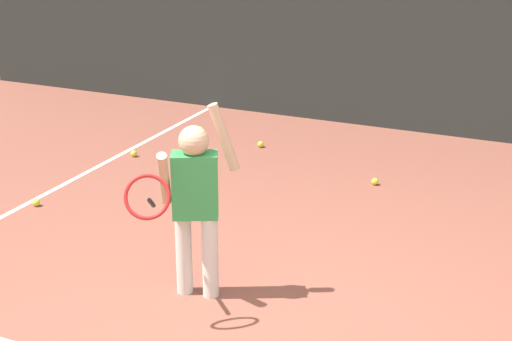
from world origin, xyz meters
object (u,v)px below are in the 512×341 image
tennis_ball_7 (200,129)px  tennis_ball_8 (375,181)px  tennis_ball_1 (134,154)px  tennis_ball_4 (261,144)px  tennis_ball_5 (36,203)px  tennis_player (193,197)px

tennis_ball_7 → tennis_ball_8: (2.28, -0.79, 0.00)m
tennis_ball_8 → tennis_ball_7: bearing=160.9°
tennis_ball_7 → tennis_ball_1: bearing=-102.1°
tennis_ball_4 → tennis_ball_8: same height
tennis_ball_7 → tennis_ball_8: bearing=-19.1°
tennis_ball_5 → tennis_ball_1: bearing=88.0°
tennis_player → tennis_ball_5: (-2.03, 0.81, -0.69)m
tennis_ball_5 → tennis_ball_8: same height
tennis_ball_8 → tennis_ball_5: bearing=-145.9°
tennis_ball_4 → tennis_ball_5: (-1.12, -2.31, 0.00)m
tennis_player → tennis_ball_5: 2.30m
tennis_ball_7 → tennis_ball_8: size_ratio=1.00×
tennis_player → tennis_ball_5: tennis_player is taller
tennis_player → tennis_ball_4: tennis_player is taller
tennis_ball_1 → tennis_ball_7: (0.22, 1.04, 0.00)m
tennis_player → tennis_ball_4: (-0.91, 3.12, -0.69)m
tennis_ball_8 → tennis_player: bearing=-101.6°
tennis_ball_1 → tennis_ball_5: size_ratio=1.00×
tennis_ball_1 → tennis_ball_4: same height
tennis_ball_5 → tennis_ball_4: bearing=64.1°
tennis_ball_5 → tennis_ball_7: same height
tennis_ball_8 → tennis_ball_1: bearing=-174.4°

